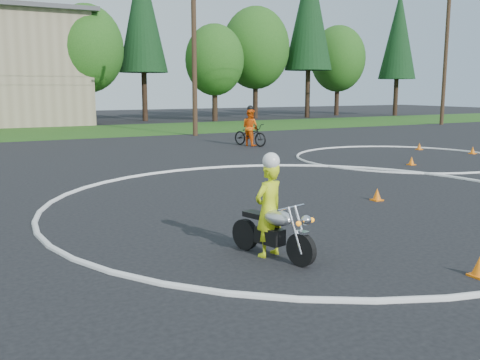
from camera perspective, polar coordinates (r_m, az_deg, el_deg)
name	(u,v)px	position (r m, az deg, el deg)	size (l,w,h in m)	color
ground	(399,232)	(10.47, 16.60, -5.34)	(120.00, 120.00, 0.00)	black
grass_strip	(84,131)	(34.97, -16.34, 5.00)	(120.00, 10.00, 0.02)	#1E4714
course_markings	(342,185)	(15.05, 10.84, -0.56)	(19.05, 19.05, 0.12)	silver
primary_motorcycle	(274,231)	(8.46, 3.60, -5.44)	(0.68, 1.68, 0.90)	black
rider_primary_grp	(269,207)	(8.47, 3.10, -2.84)	(0.63, 0.50, 1.67)	#C3D916
rider_second_grp	(250,132)	(25.07, 1.10, 5.18)	(1.27, 2.08, 1.89)	black
traffic_cones	(403,182)	(15.28, 17.02, -0.17)	(19.29, 12.30, 0.30)	orange
treeline	(236,42)	(47.34, -0.48, 14.52)	(38.20, 8.10, 14.52)	#382619
utility_poles	(194,42)	(30.76, -4.93, 14.43)	(41.60, 1.12, 10.00)	#473321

